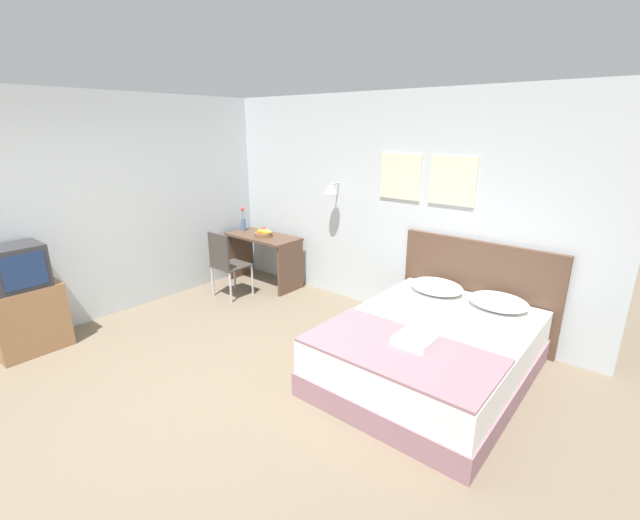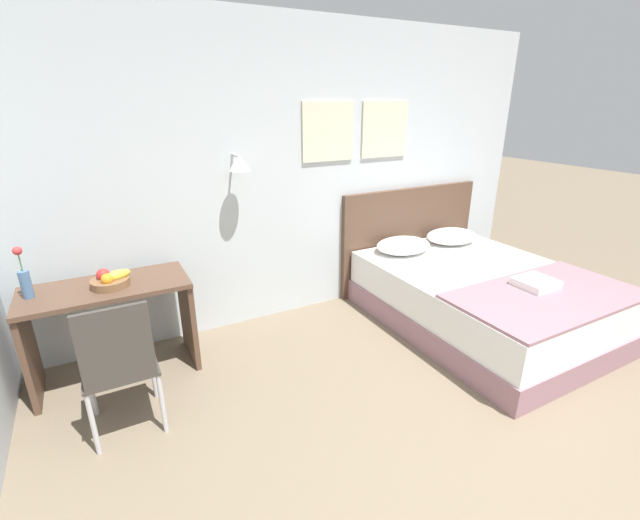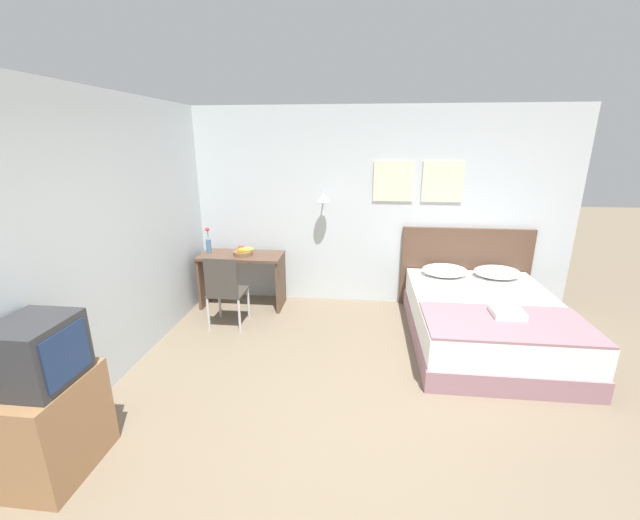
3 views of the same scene
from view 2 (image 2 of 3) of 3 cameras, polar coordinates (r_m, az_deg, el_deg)
The scene contains 11 objects.
wall_back at distance 3.95m, azimuth -3.67°, elevation 11.21°, with size 5.44×0.31×2.65m.
bed at distance 4.21m, azimuth 20.78°, elevation -4.80°, with size 1.59×2.08×0.53m.
headboard at distance 4.81m, azimuth 11.79°, elevation 2.95°, with size 1.71×0.06×1.10m.
pillow_left at distance 4.37m, azimuth 11.03°, elevation 1.93°, with size 0.57×0.44×0.14m.
pillow_right at distance 4.80m, azimuth 17.14°, elevation 3.06°, with size 0.57×0.44×0.14m.
throw_blanket at distance 3.78m, azimuth 28.07°, elevation -4.20°, with size 1.54×0.83×0.02m.
folded_towel_near_foot at distance 3.88m, azimuth 26.83°, elevation -2.73°, with size 0.30×0.27×0.06m.
desk at distance 3.48m, azimuth -26.13°, elevation -6.52°, with size 1.11×0.53×0.74m.
desk_chair at distance 2.85m, azimuth -25.26°, elevation -12.07°, with size 0.42×0.42×0.92m.
fruit_bowl at distance 3.35m, azimuth -26.18°, elevation -2.41°, with size 0.28×0.26×0.13m.
flower_vase at distance 3.40m, azimuth -34.70°, elevation -2.07°, with size 0.07×0.07×0.36m.
Camera 2 is at (-1.62, -0.61, 1.97)m, focal length 24.00 mm.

